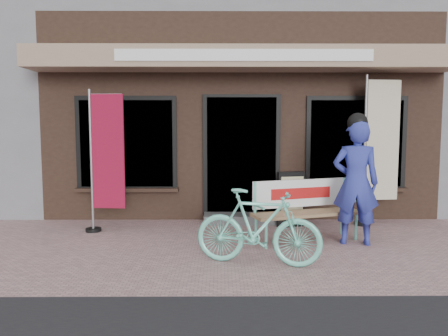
{
  "coord_description": "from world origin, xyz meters",
  "views": [
    {
      "loc": [
        -0.36,
        -5.62,
        1.68
      ],
      "look_at": [
        -0.31,
        0.7,
        1.05
      ],
      "focal_mm": 35.0,
      "sensor_mm": 36.0,
      "label": 1
    }
  ],
  "objects_px": {
    "nobori_cream": "(379,148)",
    "bicycle": "(258,227)",
    "bench": "(304,205)",
    "person": "(356,180)",
    "menu_stand": "(291,199)",
    "nobori_red": "(105,159)"
  },
  "relations": [
    {
      "from": "bench",
      "to": "menu_stand",
      "type": "height_order",
      "value": "menu_stand"
    },
    {
      "from": "bench",
      "to": "nobori_cream",
      "type": "relative_size",
      "value": 0.66
    },
    {
      "from": "person",
      "to": "nobori_cream",
      "type": "distance_m",
      "value": 1.45
    },
    {
      "from": "nobori_cream",
      "to": "menu_stand",
      "type": "xyz_separation_m",
      "value": [
        -1.48,
        -0.15,
        -0.82
      ]
    },
    {
      "from": "bench",
      "to": "bicycle",
      "type": "bearing_deg",
      "value": -141.91
    },
    {
      "from": "nobori_red",
      "to": "menu_stand",
      "type": "relative_size",
      "value": 2.43
    },
    {
      "from": "person",
      "to": "bicycle",
      "type": "xyz_separation_m",
      "value": [
        -1.44,
        -0.92,
        -0.45
      ]
    },
    {
      "from": "person",
      "to": "nobori_cream",
      "type": "xyz_separation_m",
      "value": [
        0.74,
        1.19,
        0.38
      ]
    },
    {
      "from": "nobori_red",
      "to": "nobori_cream",
      "type": "height_order",
      "value": "nobori_cream"
    },
    {
      "from": "bench",
      "to": "nobori_red",
      "type": "bearing_deg",
      "value": 152.48
    },
    {
      "from": "bench",
      "to": "person",
      "type": "bearing_deg",
      "value": -37.06
    },
    {
      "from": "nobori_red",
      "to": "menu_stand",
      "type": "xyz_separation_m",
      "value": [
        2.94,
        0.31,
        -0.68
      ]
    },
    {
      "from": "nobori_red",
      "to": "nobori_cream",
      "type": "xyz_separation_m",
      "value": [
        4.42,
        0.47,
        0.14
      ]
    },
    {
      "from": "bench",
      "to": "nobori_cream",
      "type": "bearing_deg",
      "value": 15.66
    },
    {
      "from": "person",
      "to": "menu_stand",
      "type": "xyz_separation_m",
      "value": [
        -0.74,
        1.03,
        -0.44
      ]
    },
    {
      "from": "bicycle",
      "to": "menu_stand",
      "type": "bearing_deg",
      "value": -4.87
    },
    {
      "from": "person",
      "to": "nobori_red",
      "type": "distance_m",
      "value": 3.76
    },
    {
      "from": "bicycle",
      "to": "menu_stand",
      "type": "relative_size",
      "value": 1.67
    },
    {
      "from": "bench",
      "to": "bicycle",
      "type": "distance_m",
      "value": 1.38
    },
    {
      "from": "person",
      "to": "nobori_cream",
      "type": "relative_size",
      "value": 0.74
    },
    {
      "from": "bench",
      "to": "bicycle",
      "type": "xyz_separation_m",
      "value": [
        -0.77,
        -1.15,
        -0.05
      ]
    },
    {
      "from": "nobori_cream",
      "to": "bicycle",
      "type": "bearing_deg",
      "value": -142.66
    }
  ]
}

